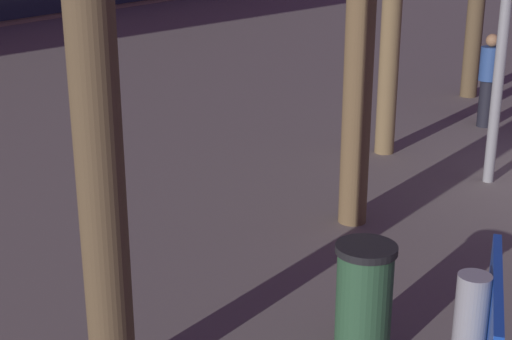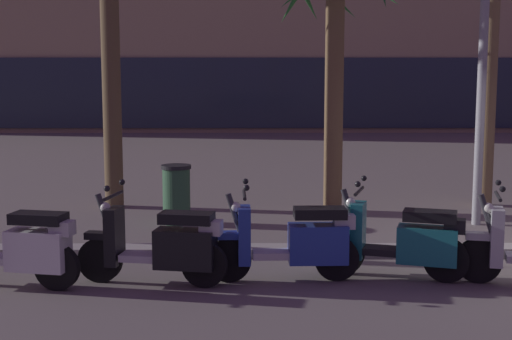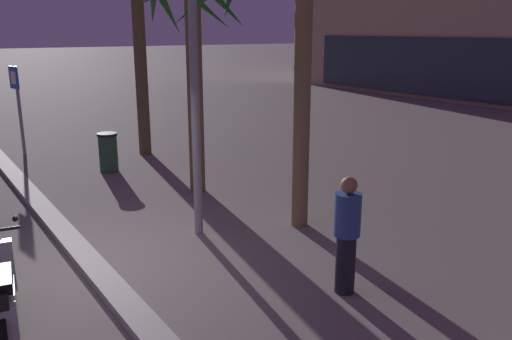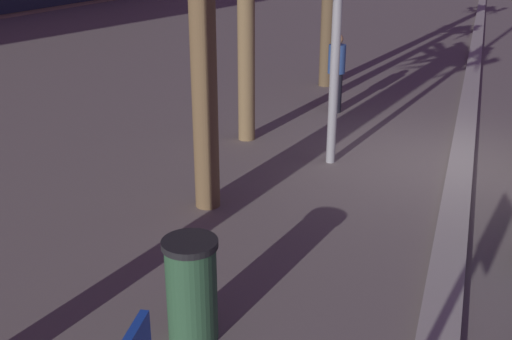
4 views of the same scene
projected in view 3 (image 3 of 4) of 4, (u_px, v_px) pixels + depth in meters
The scene contains 7 objects.
ground_plane at pixel (104, 271), 7.56m from camera, with size 200.00×200.00×0.00m, color slate.
curb_strip at pixel (95, 269), 7.48m from camera, with size 60.00×0.36×0.12m, color #ADA89E.
scooter_silver_mid_centre at pixel (0, 296), 5.92m from camera, with size 1.79×0.62×1.17m.
crossing_sign at pixel (18, 100), 14.28m from camera, with size 0.59×0.17×2.40m.
palm_tree_far_corner at pixel (193, 14), 10.36m from camera, with size 2.46×2.56×4.81m.
pedestrian_strolling_near_curb at pixel (347, 233), 6.75m from camera, with size 0.34×0.34×1.57m.
litter_bin at pixel (108, 152), 12.73m from camera, with size 0.48×0.48×0.95m.
Camera 3 is at (6.96, -2.07, 3.35)m, focal length 37.03 mm.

